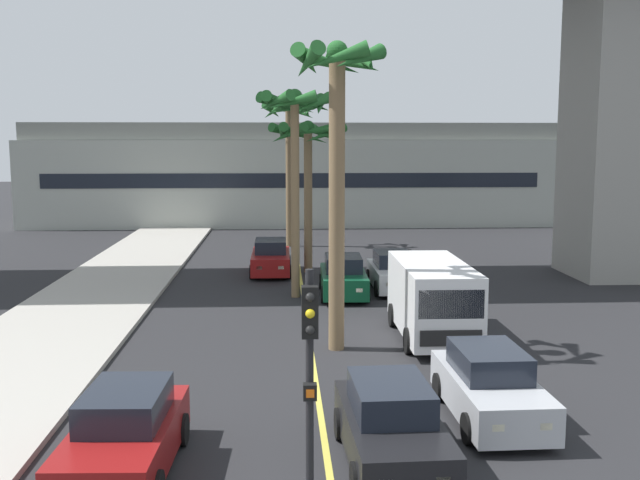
{
  "coord_description": "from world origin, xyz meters",
  "views": [
    {
      "loc": [
        -0.86,
        -1.91,
        6.05
      ],
      "look_at": [
        0.0,
        14.0,
        3.89
      ],
      "focal_mm": 41.27,
      "sensor_mm": 36.0,
      "label": 1
    }
  ],
  "objects_px": {
    "car_queue_fourth": "(393,272)",
    "car_queue_sixth": "(391,427)",
    "car_queue_third": "(343,277)",
    "palm_tree_far_median": "(290,129)",
    "palm_tree_mid_median": "(337,121)",
    "palm_tree_near_median": "(308,147)",
    "car_queue_front": "(125,435)",
    "traffic_light_median_near": "(310,370)",
    "car_queue_second": "(271,258)",
    "delivery_van": "(432,298)",
    "car_queue_fifth": "(490,387)",
    "palm_tree_farthest_median": "(294,124)"
  },
  "relations": [
    {
      "from": "car_queue_fourth",
      "to": "car_queue_sixth",
      "type": "relative_size",
      "value": 0.99
    },
    {
      "from": "car_queue_third",
      "to": "palm_tree_far_median",
      "type": "bearing_deg",
      "value": 97.88
    },
    {
      "from": "palm_tree_mid_median",
      "to": "palm_tree_near_median",
      "type": "bearing_deg",
      "value": 91.6
    },
    {
      "from": "car_queue_front",
      "to": "traffic_light_median_near",
      "type": "height_order",
      "value": "traffic_light_median_near"
    },
    {
      "from": "car_queue_second",
      "to": "delivery_van",
      "type": "relative_size",
      "value": 0.78
    },
    {
      "from": "delivery_van",
      "to": "palm_tree_near_median",
      "type": "xyz_separation_m",
      "value": [
        -3.36,
        11.74,
        4.48
      ]
    },
    {
      "from": "car_queue_sixth",
      "to": "car_queue_fifth",
      "type": "bearing_deg",
      "value": 40.63
    },
    {
      "from": "car_queue_second",
      "to": "car_queue_third",
      "type": "xyz_separation_m",
      "value": [
        2.91,
        -4.94,
        0.0
      ]
    },
    {
      "from": "car_queue_fifth",
      "to": "palm_tree_near_median",
      "type": "height_order",
      "value": "palm_tree_near_median"
    },
    {
      "from": "car_queue_fourth",
      "to": "palm_tree_near_median",
      "type": "xyz_separation_m",
      "value": [
        -3.31,
        4.21,
        5.04
      ]
    },
    {
      "from": "car_queue_fifth",
      "to": "palm_tree_farthest_median",
      "type": "xyz_separation_m",
      "value": [
        -4.0,
        12.9,
        5.96
      ]
    },
    {
      "from": "car_queue_sixth",
      "to": "traffic_light_median_near",
      "type": "bearing_deg",
      "value": -121.22
    },
    {
      "from": "car_queue_sixth",
      "to": "palm_tree_mid_median",
      "type": "relative_size",
      "value": 0.47
    },
    {
      "from": "car_queue_fourth",
      "to": "delivery_van",
      "type": "height_order",
      "value": "delivery_van"
    },
    {
      "from": "car_queue_fourth",
      "to": "palm_tree_far_median",
      "type": "relative_size",
      "value": 0.49
    },
    {
      "from": "car_queue_second",
      "to": "traffic_light_median_near",
      "type": "distance_m",
      "value": 22.93
    },
    {
      "from": "traffic_light_median_near",
      "to": "palm_tree_near_median",
      "type": "xyz_separation_m",
      "value": [
        0.85,
        23.12,
        3.05
      ]
    },
    {
      "from": "car_queue_third",
      "to": "car_queue_fourth",
      "type": "bearing_deg",
      "value": 25.54
    },
    {
      "from": "car_queue_fourth",
      "to": "palm_tree_mid_median",
      "type": "xyz_separation_m",
      "value": [
        -2.96,
        -8.47,
        5.88
      ]
    },
    {
      "from": "car_queue_fifth",
      "to": "palm_tree_far_median",
      "type": "xyz_separation_m",
      "value": [
        -3.99,
        26.84,
        5.99
      ]
    },
    {
      "from": "car_queue_front",
      "to": "car_queue_third",
      "type": "relative_size",
      "value": 1.0
    },
    {
      "from": "car_queue_fifth",
      "to": "delivery_van",
      "type": "relative_size",
      "value": 0.79
    },
    {
      "from": "palm_tree_mid_median",
      "to": "palm_tree_farthest_median",
      "type": "distance_m",
      "value": 7.38
    },
    {
      "from": "car_queue_second",
      "to": "palm_tree_farthest_median",
      "type": "height_order",
      "value": "palm_tree_farthest_median"
    },
    {
      "from": "palm_tree_farthest_median",
      "to": "traffic_light_median_near",
      "type": "bearing_deg",
      "value": -90.4
    },
    {
      "from": "palm_tree_near_median",
      "to": "car_queue_third",
      "type": "bearing_deg",
      "value": -77.17
    },
    {
      "from": "traffic_light_median_near",
      "to": "car_queue_third",
      "type": "bearing_deg",
      "value": 83.51
    },
    {
      "from": "car_queue_fourth",
      "to": "car_queue_fifth",
      "type": "bearing_deg",
      "value": -90.14
    },
    {
      "from": "car_queue_third",
      "to": "palm_tree_farthest_median",
      "type": "height_order",
      "value": "palm_tree_farthest_median"
    },
    {
      "from": "car_queue_fourth",
      "to": "palm_tree_far_median",
      "type": "height_order",
      "value": "palm_tree_far_median"
    },
    {
      "from": "car_queue_second",
      "to": "car_queue_third",
      "type": "relative_size",
      "value": 0.99
    },
    {
      "from": "car_queue_sixth",
      "to": "car_queue_fourth",
      "type": "bearing_deg",
      "value": 81.14
    },
    {
      "from": "car_queue_front",
      "to": "car_queue_second",
      "type": "height_order",
      "value": "same"
    },
    {
      "from": "car_queue_third",
      "to": "palm_tree_farthest_median",
      "type": "distance_m",
      "value": 6.26
    },
    {
      "from": "car_queue_second",
      "to": "car_queue_fifth",
      "type": "relative_size",
      "value": 0.99
    },
    {
      "from": "car_queue_sixth",
      "to": "palm_tree_near_median",
      "type": "height_order",
      "value": "palm_tree_near_median"
    },
    {
      "from": "car_queue_fourth",
      "to": "car_queue_sixth",
      "type": "bearing_deg",
      "value": -98.86
    },
    {
      "from": "car_queue_second",
      "to": "traffic_light_median_near",
      "type": "height_order",
      "value": "traffic_light_median_near"
    },
    {
      "from": "delivery_van",
      "to": "palm_tree_farthest_median",
      "type": "bearing_deg",
      "value": 122.67
    },
    {
      "from": "car_queue_front",
      "to": "car_queue_sixth",
      "type": "relative_size",
      "value": 1.0
    },
    {
      "from": "car_queue_front",
      "to": "car_queue_fourth",
      "type": "distance_m",
      "value": 17.96
    },
    {
      "from": "palm_tree_mid_median",
      "to": "delivery_van",
      "type": "bearing_deg",
      "value": 17.37
    },
    {
      "from": "car_queue_front",
      "to": "car_queue_fourth",
      "type": "height_order",
      "value": "same"
    },
    {
      "from": "car_queue_fifth",
      "to": "palm_tree_near_median",
      "type": "xyz_separation_m",
      "value": [
        -3.28,
        18.29,
        5.04
      ]
    },
    {
      "from": "car_queue_sixth",
      "to": "delivery_van",
      "type": "xyz_separation_m",
      "value": [
        2.57,
        8.68,
        0.57
      ]
    },
    {
      "from": "car_queue_sixth",
      "to": "palm_tree_far_median",
      "type": "distance_m",
      "value": 29.63
    },
    {
      "from": "car_queue_fourth",
      "to": "palm_tree_mid_median",
      "type": "height_order",
      "value": "palm_tree_mid_median"
    },
    {
      "from": "palm_tree_farthest_median",
      "to": "palm_tree_mid_median",
      "type": "bearing_deg",
      "value": -81.6
    },
    {
      "from": "car_queue_fourth",
      "to": "traffic_light_median_near",
      "type": "relative_size",
      "value": 0.98
    },
    {
      "from": "car_queue_fourth",
      "to": "car_queue_fifth",
      "type": "relative_size",
      "value": 0.99
    }
  ]
}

